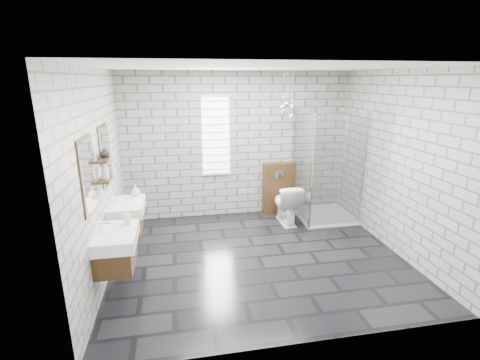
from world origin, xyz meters
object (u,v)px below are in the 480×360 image
object	(u,v)px
shower_enclosure	(323,194)
toilet	(286,203)
vanity_right	(124,208)
vanity_left	(113,239)
cistern_panel	(278,188)

from	to	relation	value
shower_enclosure	toilet	size ratio (longest dim) A/B	2.77
toilet	shower_enclosure	bearing A→B (deg)	178.54
vanity_right	shower_enclosure	distance (m)	3.51
vanity_left	shower_enclosure	size ratio (longest dim) A/B	0.77
vanity_right	shower_enclosure	bearing A→B (deg)	13.06
vanity_right	toilet	xyz separation A→B (m)	(2.71, 0.79, -0.39)
toilet	cistern_panel	bearing A→B (deg)	-91.29
vanity_right	cistern_panel	bearing A→B (deg)	25.78
shower_enclosure	vanity_right	bearing A→B (deg)	-166.94
vanity_left	shower_enclosure	world-z (taller)	shower_enclosure
toilet	vanity_left	bearing A→B (deg)	32.48
vanity_left	vanity_right	xyz separation A→B (m)	(0.00, 1.02, 0.00)
vanity_right	toilet	bearing A→B (deg)	16.32
vanity_right	toilet	distance (m)	2.85
shower_enclosure	toilet	distance (m)	0.71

